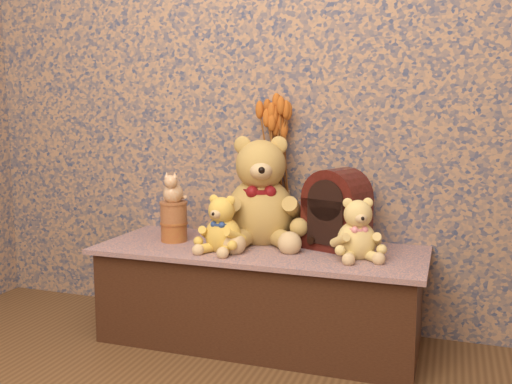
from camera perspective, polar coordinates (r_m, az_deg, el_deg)
display_shelf at (r=2.43m, az=0.39°, el=-10.21°), size 1.35×0.54×0.40m
teddy_large at (r=2.44m, az=0.46°, el=0.64°), size 0.52×0.57×0.49m
teddy_medium at (r=2.30m, az=-3.33°, el=-2.92°), size 0.22×0.26×0.25m
teddy_small at (r=2.22m, az=10.07°, el=-3.33°), size 0.28×0.30×0.25m
cathedral_radio at (r=2.35m, az=8.11°, el=-1.67°), size 0.29×0.25×0.33m
ceramic_vase at (r=2.54m, az=1.99°, el=-2.24°), size 0.16×0.16×0.21m
dried_stalks at (r=2.50m, az=2.03°, el=5.02°), size 0.24×0.24×0.43m
biscuit_tin_lower at (r=2.51m, az=-8.21°, el=-3.97°), size 0.12×0.12×0.08m
biscuit_tin_upper at (r=2.49m, az=-8.24°, el=-2.04°), size 0.12×0.12×0.09m
cat_figurine at (r=2.47m, az=-8.30°, el=0.54°), size 0.12×0.13×0.14m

